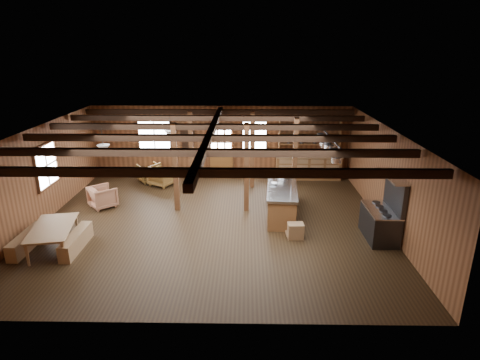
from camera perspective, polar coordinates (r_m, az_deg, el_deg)
The scene contains 22 objects.
room at distance 11.44m, azimuth -4.08°, elevation 0.27°, with size 10.04×9.04×2.84m.
ceiling_joists at distance 11.27m, azimuth -4.16°, elevation 6.74°, with size 9.80×8.82×0.18m.
timber_posts at distance 13.39m, azimuth -1.11°, elevation 3.07°, with size 3.95×2.35×2.80m.
back_door at distance 15.84m, azimuth -2.68°, elevation 3.58°, with size 1.02×0.08×2.15m.
window_back_left at distance 16.05m, azimuth -12.07°, elevation 6.03°, with size 1.32×0.06×1.32m.
window_back_right at distance 15.64m, azimuth 2.07°, elevation 6.11°, with size 1.02×0.06×1.32m.
window_left at distance 13.23m, azimuth -25.86°, elevation 1.86°, with size 0.14×1.24×1.32m.
notice_boards at distance 15.83m, azimuth -8.17°, elevation 6.23°, with size 1.08×0.03×0.90m.
back_counter at distance 15.83m, azimuth 9.67°, elevation 2.27°, with size 2.55×0.60×2.45m.
pendant_lamps at distance 12.55m, azimuth -14.12°, elevation 5.45°, with size 1.86×2.36×0.66m.
pot_rack at distance 11.62m, azimuth 12.59°, elevation 4.62°, with size 0.43×3.00×0.45m.
kitchen_island at distance 12.33m, azimuth 5.95°, elevation -2.94°, with size 1.07×2.56×1.20m.
step_stool at distance 11.06m, azimuth 7.90°, elevation -7.17°, with size 0.48×0.34×0.43m, color olive.
commercial_range at distance 11.45m, azimuth 19.58°, elevation -5.11°, with size 0.77×1.46×1.80m.
dining_table at distance 11.41m, azimuth -24.79°, elevation -7.47°, with size 1.76×0.98×0.62m, color #976C44.
bench_wall at distance 11.79m, azimuth -28.04°, elevation -7.67°, with size 0.29×1.54×0.42m, color olive.
bench_aisle at distance 11.23m, azimuth -22.26°, elevation -8.07°, with size 0.29×1.57×0.43m, color olive.
armchair_a at distance 15.76m, azimuth -12.83°, elevation 1.01°, with size 0.73×0.75×0.68m, color brown.
armchair_b at distance 15.23m, azimuth -10.99°, elevation 0.67°, with size 0.81×0.84×0.76m, color brown.
armchair_c at distance 13.67m, azimuth -18.94°, elevation -2.27°, with size 0.75×0.77×0.70m, color #976144.
counter_pot at distance 12.88m, azimuth 6.12°, elevation 0.65°, with size 0.32×0.32×0.19m, color silver.
bowl at distance 12.31m, azimuth 4.77°, elevation -0.52°, with size 0.24×0.24×0.06m, color silver.
Camera 1 is at (1.00, -10.81, 5.01)m, focal length 30.00 mm.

